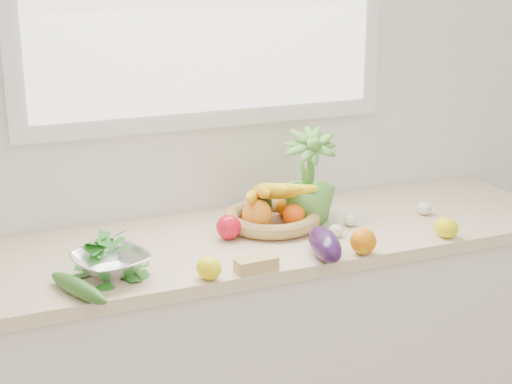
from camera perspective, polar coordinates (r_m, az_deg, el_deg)
name	(u,v)px	position (r m, az deg, el deg)	size (l,w,h in m)	color
back_wall	(205,83)	(2.67, -3.70, 7.94)	(4.50, 0.02, 2.70)	white
counter_cabinet	(240,367)	(2.71, -1.17, -12.63)	(2.20, 0.58, 0.86)	silver
countertop	(239,243)	(2.52, -1.23, -3.71)	(2.24, 0.62, 0.04)	beige
orange_loose	(363,241)	(2.38, 7.81, -3.58)	(0.08, 0.08, 0.08)	orange
lemon_a	(209,268)	(2.19, -3.45, -5.53)	(0.07, 0.08, 0.07)	yellow
lemon_b	(362,245)	(2.38, 7.71, -3.82)	(0.06, 0.08, 0.06)	#D29A0B
lemon_c	(446,228)	(2.57, 13.66, -2.53)	(0.07, 0.08, 0.07)	yellow
apple	(229,227)	(2.48, -2.00, -2.56)	(0.08, 0.08, 0.08)	red
ginger	(256,265)	(2.24, 0.03, -5.30)	(0.12, 0.05, 0.04)	tan
garlic_a	(336,231)	(2.52, 5.82, -2.83)	(0.05, 0.05, 0.04)	white
garlic_b	(424,208)	(2.77, 12.15, -1.16)	(0.05, 0.05, 0.05)	silver
garlic_c	(350,220)	(2.62, 6.88, -2.05)	(0.05, 0.05, 0.04)	beige
eggplant	(325,244)	(2.33, 5.02, -3.80)	(0.08, 0.22, 0.09)	#2B103B
cucumber	(78,288)	(2.14, -12.80, -6.82)	(0.05, 0.26, 0.05)	#205519
radish	(323,255)	(2.33, 4.91, -4.57)	(0.04, 0.04, 0.04)	red
potted_herb	(308,177)	(2.62, 3.84, 1.07)	(0.18, 0.18, 0.32)	#569937
fruit_basket	(271,212)	(2.59, 1.08, -1.49)	(0.37, 0.37, 0.18)	#AF784D
colander_with_spinach	(111,258)	(2.23, -10.53, -4.72)	(0.25, 0.25, 0.11)	silver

